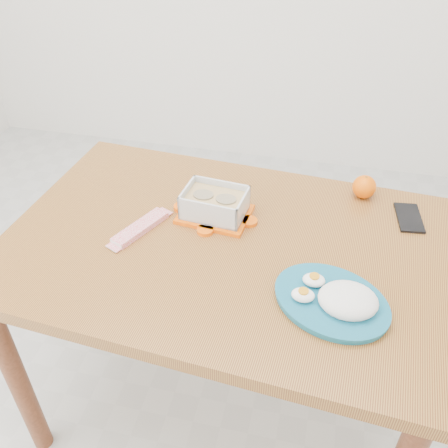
% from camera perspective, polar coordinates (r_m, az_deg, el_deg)
% --- Properties ---
extents(ground, '(3.50, 3.50, 0.00)m').
position_cam_1_polar(ground, '(1.94, -5.66, -18.58)').
color(ground, '#B7B7B2').
rests_on(ground, ground).
extents(dining_table, '(1.24, 0.88, 0.75)m').
position_cam_1_polar(dining_table, '(1.41, -0.00, -5.13)').
color(dining_table, '#A16F2D').
rests_on(dining_table, ground).
extents(food_container, '(0.21, 0.17, 0.08)m').
position_cam_1_polar(food_container, '(1.41, -1.07, 2.27)').
color(food_container, '#FF5F07').
rests_on(food_container, dining_table).
extents(orange_fruit, '(0.07, 0.07, 0.07)m').
position_cam_1_polar(orange_fruit, '(1.55, 15.73, 4.11)').
color(orange_fruit, '#F44404').
rests_on(orange_fruit, dining_table).
extents(rice_plate, '(0.37, 0.37, 0.07)m').
position_cam_1_polar(rice_plate, '(1.19, 12.76, -8.33)').
color(rice_plate, '#17627F').
rests_on(rice_plate, dining_table).
extents(candy_bar, '(0.12, 0.18, 0.02)m').
position_cam_1_polar(candy_bar, '(1.40, -9.54, -0.41)').
color(candy_bar, red).
rests_on(candy_bar, dining_table).
extents(smartphone, '(0.08, 0.14, 0.01)m').
position_cam_1_polar(smartphone, '(1.51, 20.39, 0.68)').
color(smartphone, black).
rests_on(smartphone, dining_table).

